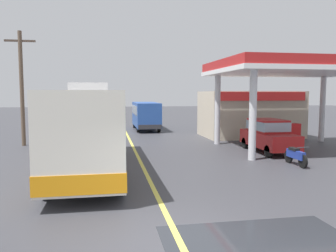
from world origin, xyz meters
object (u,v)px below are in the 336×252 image
motorcycle_parked_forecourt (296,156)px  pedestrian_near_pump (267,135)px  coach_bus_main (89,129)px  pedestrian_by_shop (275,137)px  car_at_pump (268,134)px  minibus_opposing_lane (146,113)px

motorcycle_parked_forecourt → pedestrian_near_pump: bearing=82.7°
coach_bus_main → motorcycle_parked_forecourt: (9.10, -0.78, -1.28)m
motorcycle_parked_forecourt → pedestrian_by_shop: (0.55, 2.97, 0.49)m
pedestrian_by_shop → car_at_pump: bearing=102.0°
minibus_opposing_lane → pedestrian_by_shop: minibus_opposing_lane is taller
car_at_pump → pedestrian_near_pump: bearing=77.5°
coach_bus_main → motorcycle_parked_forecourt: 9.22m
coach_bus_main → motorcycle_parked_forecourt: size_ratio=6.13×
coach_bus_main → car_at_pump: bearing=16.2°
minibus_opposing_lane → pedestrian_by_shop: size_ratio=3.69×
coach_bus_main → pedestrian_near_pump: (9.59, 3.04, -0.79)m
motorcycle_parked_forecourt → pedestrian_by_shop: size_ratio=1.08×
minibus_opposing_lane → car_at_pump: bearing=-67.5°
car_at_pump → minibus_opposing_lane: (-5.37, 12.95, 0.46)m
motorcycle_parked_forecourt → car_at_pump: bearing=83.2°
pedestrian_by_shop → coach_bus_main: bearing=-167.2°
car_at_pump → pedestrian_near_pump: (0.06, 0.27, -0.08)m
car_at_pump → motorcycle_parked_forecourt: size_ratio=2.33×
minibus_opposing_lane → pedestrian_by_shop: bearing=-67.9°
motorcycle_parked_forecourt → minibus_opposing_lane: bearing=106.7°
pedestrian_near_pump → minibus_opposing_lane: bearing=113.2°
pedestrian_by_shop → minibus_opposing_lane: bearing=112.1°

